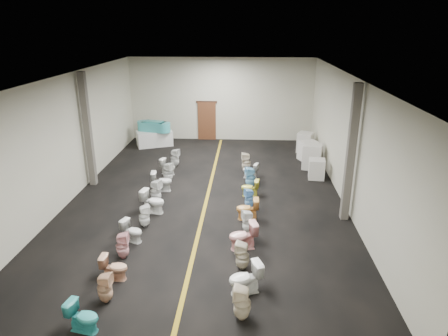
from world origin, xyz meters
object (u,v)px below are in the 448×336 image
at_px(toilet_left_2, 114,267).
at_px(toilet_left_6, 153,201).
at_px(appliance_crate_d, 305,142).
at_px(toilet_right_3, 243,236).
at_px(toilet_right_0, 242,303).
at_px(toilet_left_5, 144,216).
at_px(appliance_crate_c, 309,151).
at_px(toilet_right_2, 242,256).
at_px(toilet_right_6, 249,198).
at_px(toilet_right_5, 247,209).
at_px(toilet_left_11, 175,158).
at_px(appliance_crate_b, 312,156).
at_px(toilet_left_3, 122,246).
at_px(bathtub, 154,126).
at_px(toilet_left_4, 132,231).
at_px(toilet_right_4, 248,222).
at_px(toilet_right_9, 250,171).
at_px(toilet_left_8, 162,181).
at_px(toilet_left_0, 83,317).
at_px(toilet_right_10, 246,162).
at_px(toilet_right_1, 245,279).
at_px(toilet_right_8, 250,177).
at_px(toilet_left_7, 156,191).
at_px(display_table, 155,138).
at_px(toilet_left_9, 168,172).
at_px(toilet_left_1, 105,288).
at_px(toilet_right_7, 250,188).

relative_size(toilet_left_2, toilet_left_6, 0.83).
distance_m(appliance_crate_d, toilet_right_3, 9.96).
bearing_deg(toilet_right_0, toilet_left_5, -136.82).
bearing_deg(appliance_crate_c, toilet_left_5, -131.26).
distance_m(appliance_crate_d, toilet_right_2, 10.93).
bearing_deg(toilet_right_6, toilet_right_5, -24.90).
bearing_deg(toilet_left_6, toilet_left_11, 13.20).
bearing_deg(appliance_crate_b, toilet_left_3, -129.20).
bearing_deg(bathtub, appliance_crate_d, 10.54).
relative_size(toilet_left_4, toilet_right_6, 0.93).
xyz_separation_m(toilet_right_4, toilet_right_9, (0.08, 4.71, -0.04)).
relative_size(appliance_crate_d, toilet_left_8, 1.26).
relative_size(toilet_right_0, toilet_right_6, 1.15).
relative_size(toilet_right_4, toilet_right_6, 1.04).
bearing_deg(toilet_left_4, toilet_right_4, -56.36).
xyz_separation_m(appliance_crate_b, appliance_crate_d, (0.00, 2.42, -0.05)).
relative_size(bathtub, toilet_left_0, 2.57).
bearing_deg(appliance_crate_d, toilet_left_4, -124.27).
distance_m(toilet_left_8, toilet_right_10, 4.05).
bearing_deg(appliance_crate_c, toilet_right_3, -110.16).
bearing_deg(toilet_right_0, toilet_right_9, -176.13).
relative_size(toilet_right_1, toilet_right_8, 0.95).
bearing_deg(appliance_crate_c, toilet_right_2, -108.09).
relative_size(toilet_left_6, toilet_right_6, 1.13).
relative_size(toilet_left_7, toilet_right_4, 1.12).
bearing_deg(toilet_right_10, toilet_right_0, -8.22).
height_order(display_table, toilet_left_8, display_table).
bearing_deg(display_table, toilet_right_9, -41.52).
bearing_deg(toilet_left_7, toilet_right_0, -133.20).
bearing_deg(toilet_left_4, toilet_right_2, -88.79).
relative_size(toilet_left_5, toilet_right_3, 0.91).
bearing_deg(bathtub, toilet_right_1, -52.53).
xyz_separation_m(bathtub, appliance_crate_d, (7.87, -0.67, -0.56)).
distance_m(toilet_left_7, toilet_left_11, 3.84).
relative_size(toilet_left_8, toilet_left_11, 0.95).
relative_size(toilet_left_2, toilet_left_9, 0.82).
relative_size(toilet_left_1, toilet_right_5, 1.01).
bearing_deg(toilet_right_1, toilet_left_8, -172.93).
distance_m(toilet_left_11, toilet_right_0, 10.35).
distance_m(toilet_left_1, toilet_left_5, 3.69).
distance_m(bathtub, toilet_right_7, 8.19).
relative_size(toilet_left_1, toilet_right_3, 0.92).
bearing_deg(toilet_left_3, toilet_left_4, -6.10).
distance_m(toilet_right_4, toilet_right_10, 5.54).
distance_m(display_table, toilet_left_8, 6.28).
distance_m(toilet_left_4, toilet_left_6, 1.98).
bearing_deg(toilet_right_0, toilet_right_7, -176.41).
height_order(appliance_crate_d, toilet_left_1, appliance_crate_d).
distance_m(toilet_right_0, toilet_right_7, 6.70).
relative_size(appliance_crate_c, toilet_left_0, 1.30).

